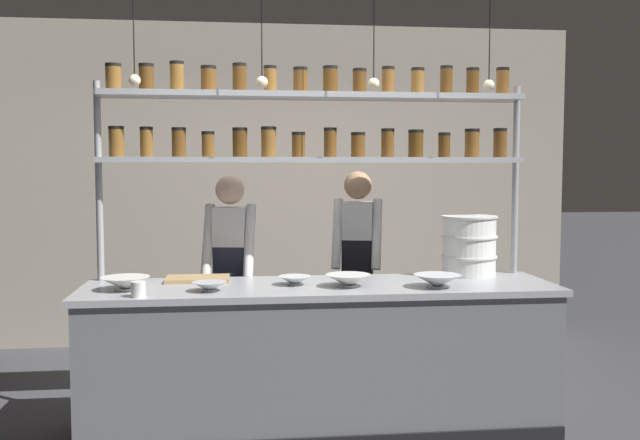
% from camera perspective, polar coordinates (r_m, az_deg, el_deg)
% --- Properties ---
extents(ground_plane, '(40.00, 40.00, 0.00)m').
position_cam_1_polar(ground_plane, '(4.64, 0.03, -16.47)').
color(ground_plane, '#3D3D42').
extents(back_wall, '(5.30, 0.12, 2.95)m').
position_cam_1_polar(back_wall, '(6.70, -2.38, 2.84)').
color(back_wall, '#9E9384').
rests_on(back_wall, ground_plane).
extents(prep_counter, '(2.90, 0.76, 0.92)m').
position_cam_1_polar(prep_counter, '(4.49, 0.03, -10.99)').
color(prep_counter, slate).
rests_on(prep_counter, ground_plane).
extents(spice_shelf_unit, '(2.79, 0.28, 2.31)m').
position_cam_1_polar(spice_shelf_unit, '(4.67, -0.59, 7.05)').
color(spice_shelf_unit, '#999BA0').
rests_on(spice_shelf_unit, ground_plane).
extents(chef_left, '(0.40, 0.32, 1.58)m').
position_cam_1_polar(chef_left, '(5.02, -7.17, -4.24)').
color(chef_left, black).
rests_on(chef_left, ground_plane).
extents(chef_center, '(0.41, 0.34, 1.61)m').
position_cam_1_polar(chef_center, '(5.26, 3.02, -3.62)').
color(chef_center, black).
rests_on(chef_center, ground_plane).
extents(container_stack, '(0.37, 0.37, 0.40)m').
position_cam_1_polar(container_stack, '(4.85, 11.83, -2.01)').
color(container_stack, white).
rests_on(container_stack, prep_counter).
extents(cutting_board, '(0.40, 0.26, 0.02)m').
position_cam_1_polar(cutting_board, '(4.61, -9.75, -4.66)').
color(cutting_board, '#A88456').
rests_on(cutting_board, prep_counter).
extents(prep_bowl_near_left, '(0.27, 0.27, 0.08)m').
position_cam_1_polar(prep_bowl_near_left, '(4.32, 2.27, -4.87)').
color(prep_bowl_near_left, silver).
rests_on(prep_bowl_near_left, prep_counter).
extents(prep_bowl_center_front, '(0.29, 0.29, 0.08)m').
position_cam_1_polar(prep_bowl_center_front, '(4.35, -15.31, -4.94)').
color(prep_bowl_center_front, silver).
rests_on(prep_bowl_center_front, prep_counter).
extents(prep_bowl_center_back, '(0.28, 0.28, 0.08)m').
position_cam_1_polar(prep_bowl_center_back, '(4.35, 9.37, -4.85)').
color(prep_bowl_center_back, silver).
rests_on(prep_bowl_center_back, prep_counter).
extents(prep_bowl_near_right, '(0.20, 0.20, 0.06)m').
position_cam_1_polar(prep_bowl_near_right, '(4.21, -8.84, -5.30)').
color(prep_bowl_near_right, '#B2B7BC').
rests_on(prep_bowl_near_right, prep_counter).
extents(prep_bowl_far_left, '(0.20, 0.20, 0.06)m').
position_cam_1_polar(prep_bowl_far_left, '(4.38, -2.04, -4.87)').
color(prep_bowl_far_left, silver).
rests_on(prep_bowl_far_left, prep_counter).
extents(serving_cup_front, '(0.08, 0.08, 0.09)m').
position_cam_1_polar(serving_cup_front, '(4.10, -14.33, -5.40)').
color(serving_cup_front, silver).
rests_on(serving_cup_front, prep_counter).
extents(pendant_light_row, '(2.22, 0.07, 0.79)m').
position_cam_1_polar(pendant_light_row, '(4.37, -0.19, 11.51)').
color(pendant_light_row, black).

